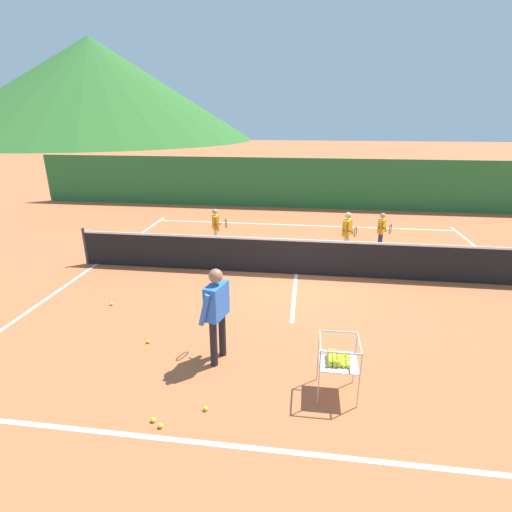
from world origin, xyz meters
name	(u,v)px	position (x,y,z in m)	size (l,w,h in m)	color
ground_plane	(296,274)	(0.00, 0.00, 0.00)	(120.00, 120.00, 0.00)	#BC6038
line_baseline_near	(280,451)	(0.00, -5.82, 0.00)	(11.27, 0.08, 0.01)	white
line_baseline_far	(301,225)	(0.00, 4.94, 0.00)	(11.27, 0.08, 0.01)	white
line_sideline_west	(97,264)	(-5.64, 0.00, 0.00)	(0.08, 10.76, 0.01)	white
line_service_center	(296,274)	(0.00, 0.00, 0.00)	(0.08, 5.20, 0.01)	white
tennis_net	(297,257)	(0.00, 0.00, 0.50)	(11.87, 0.08, 1.05)	#333338
instructor	(216,307)	(-1.20, -4.01, 1.01)	(0.44, 0.82, 1.68)	black
student_0	(216,224)	(-2.60, 1.94, 0.75)	(0.57, 0.51, 1.24)	silver
student_1	(347,230)	(1.40, 1.58, 0.81)	(0.42, 0.72, 1.35)	silver
student_2	(382,228)	(2.50, 2.25, 0.72)	(0.41, 0.67, 1.20)	navy
ball_cart	(337,359)	(0.74, -4.61, 0.59)	(0.58, 0.58, 0.90)	#B7B7BC
tennis_ball_1	(161,426)	(-1.62, -5.64, 0.03)	(0.07, 0.07, 0.07)	yellow
tennis_ball_2	(206,408)	(-1.10, -5.24, 0.03)	(0.07, 0.07, 0.07)	yellow
tennis_ball_3	(111,304)	(-4.00, -2.34, 0.03)	(0.07, 0.07, 0.07)	yellow
tennis_ball_4	(148,341)	(-2.60, -3.69, 0.03)	(0.07, 0.07, 0.07)	yellow
tennis_ball_5	(153,420)	(-1.76, -5.55, 0.03)	(0.07, 0.07, 0.07)	yellow
windscreen_fence	(303,183)	(0.00, 7.98, 1.11)	(24.80, 0.08, 2.22)	#286B33
hill_0	(94,90)	(-36.32, 57.33, 8.13)	(53.18, 53.18, 16.26)	#2D6628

